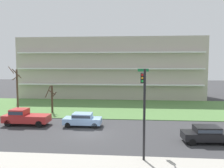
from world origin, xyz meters
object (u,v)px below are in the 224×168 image
(tree_far_left, at_px, (17,88))
(sedan_blue_near_left, at_px, (83,119))
(pickup_red_center_left, at_px, (25,117))
(tree_left, at_px, (52,98))
(traffic_signal_mast, at_px, (144,98))
(sedan_black_center_right, at_px, (207,134))

(tree_far_left, xyz_separation_m, sedan_blue_near_left, (11.68, -7.30, -2.73))
(tree_far_left, bearing_deg, pickup_red_center_left, -57.35)
(tree_far_left, xyz_separation_m, tree_left, (5.62, -0.54, -1.36))
(sedan_blue_near_left, distance_m, pickup_red_center_left, 7.01)
(tree_far_left, xyz_separation_m, traffic_signal_mast, (18.29, -15.16, 1.04))
(sedan_blue_near_left, xyz_separation_m, sedan_black_center_right, (12.64, -4.50, 0.00))
(tree_left, xyz_separation_m, pickup_red_center_left, (-0.94, -6.76, -1.22))
(tree_left, distance_m, traffic_signal_mast, 19.49)
(pickup_red_center_left, bearing_deg, sedan_blue_near_left, -179.24)
(tree_left, distance_m, sedan_black_center_right, 21.88)
(tree_far_left, relative_size, traffic_signal_mast, 1.00)
(sedan_blue_near_left, distance_m, traffic_signal_mast, 10.93)
(tree_left, bearing_deg, tree_far_left, 174.51)
(tree_far_left, bearing_deg, sedan_black_center_right, -25.89)
(tree_left, relative_size, sedan_blue_near_left, 0.93)
(traffic_signal_mast, bearing_deg, tree_left, 130.92)
(sedan_black_center_right, distance_m, traffic_signal_mast, 7.86)
(sedan_black_center_right, bearing_deg, sedan_blue_near_left, 157.61)
(tree_left, xyz_separation_m, sedan_blue_near_left, (6.06, -6.76, -1.37))
(pickup_red_center_left, xyz_separation_m, traffic_signal_mast, (13.61, -7.86, 3.63))
(tree_far_left, bearing_deg, tree_left, -5.49)
(sedan_blue_near_left, bearing_deg, tree_left, -47.77)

